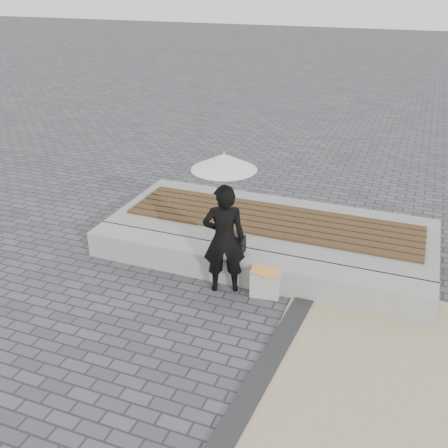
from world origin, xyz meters
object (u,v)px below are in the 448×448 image
Objects in this scene: parasol at (224,162)px; woman at (224,239)px; seating_ledge at (248,268)px; canvas_tote at (265,283)px; handbag at (233,242)px.

woman is at bearing 0.00° from parasol.
canvas_tote is at bearing -40.74° from seating_ledge.
seating_ledge is 12.14× the size of canvas_tote.
parasol is 1.75m from canvas_tote.
handbag reaches higher than canvas_tote.
canvas_tote is at bearing 161.87° from woman.
canvas_tote is (0.61, -0.39, -0.32)m from handbag.
seating_ledge is at bearing 132.96° from canvas_tote.
seating_ledge is 0.46m from canvas_tote.
woman reaches higher than canvas_tote.
woman is 1.47× the size of parasol.
canvas_tote is (0.58, 0.03, -1.65)m from parasol.
handbag is (-0.26, 0.08, 0.33)m from seating_ledge.
parasol is at bearing -124.64° from seating_ledge.
seating_ledge is at bearing 55.36° from parasol.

